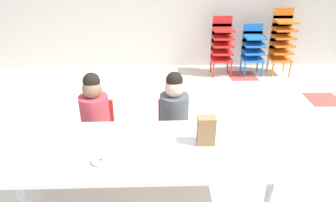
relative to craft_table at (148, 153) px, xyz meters
The scene contains 11 objects.
ground_plane 0.78m from the craft_table, 80.01° to the left, with size 6.67×5.57×0.02m.
craft_table is the anchor object (origin of this frame).
seated_child_near_camera 0.78m from the craft_table, 128.92° to the left, with size 0.35×0.35×0.92m.
seated_child_middle_seat 0.65m from the craft_table, 69.84° to the left, with size 0.32×0.31×0.92m.
kid_chair_red_stack 3.11m from the craft_table, 69.49° to the left, with size 0.32×0.30×0.92m.
kid_chair_blue_stack 3.32m from the craft_table, 61.39° to the left, with size 0.32×0.30×0.80m.
kid_chair_orange_stack 3.56m from the craft_table, 55.05° to the left, with size 0.32×0.30×1.04m.
paper_bag_brown 0.46m from the craft_table, ahead, with size 0.13×0.09×0.22m, color #9E754C.
paper_plate_near_edge 0.37m from the craft_table, 150.48° to the right, with size 0.18×0.18×0.01m, color white.
paper_plate_center_table 0.07m from the craft_table, 140.54° to the right, with size 0.18×0.18×0.01m, color white.
donut_powdered_on_plate 0.37m from the craft_table, 150.48° to the right, with size 0.11×0.11×0.03m, color white.
Camera 1 is at (-0.00, -2.46, 1.90)m, focal length 33.66 mm.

